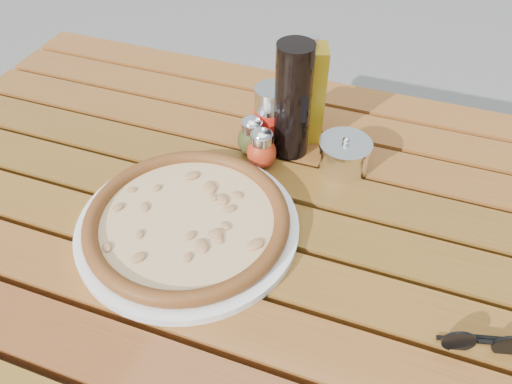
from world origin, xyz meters
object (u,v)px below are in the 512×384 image
(pepper_shaker, at_px, (262,149))
(parmesan_tin, at_px, (344,155))
(oregano_shaker, at_px, (252,136))
(dark_bottle, at_px, (293,101))
(plate, at_px, (188,226))
(olive_oil_cruet, at_px, (309,94))
(pizza, at_px, (187,220))
(table, at_px, (252,242))
(soda_can, at_px, (272,116))
(sunglasses, at_px, (483,343))

(pepper_shaker, relative_size, parmesan_tin, 0.83)
(oregano_shaker, bearing_deg, dark_bottle, 26.29)
(plate, relative_size, oregano_shaker, 4.39)
(plate, xyz_separation_m, olive_oil_cruet, (0.11, 0.31, 0.09))
(pizza, xyz_separation_m, oregano_shaker, (0.03, 0.22, 0.02))
(parmesan_tin, bearing_deg, oregano_shaker, -175.10)
(pepper_shaker, xyz_separation_m, olive_oil_cruet, (0.05, 0.12, 0.06))
(oregano_shaker, distance_m, olive_oil_cruet, 0.13)
(oregano_shaker, bearing_deg, table, -69.82)
(plate, relative_size, pepper_shaker, 4.39)
(olive_oil_cruet, bearing_deg, soda_can, -144.86)
(table, height_order, pepper_shaker, pepper_shaker)
(plate, height_order, oregano_shaker, oregano_shaker)
(oregano_shaker, xyz_separation_m, parmesan_tin, (0.17, 0.01, -0.01))
(oregano_shaker, bearing_deg, pepper_shaker, -44.38)
(table, bearing_deg, oregano_shaker, 110.18)
(plate, distance_m, dark_bottle, 0.29)
(pizza, xyz_separation_m, parmesan_tin, (0.20, 0.23, 0.01))
(dark_bottle, distance_m, olive_oil_cruet, 0.06)
(pizza, bearing_deg, olive_oil_cruet, 70.02)
(pepper_shaker, xyz_separation_m, parmesan_tin, (0.14, 0.04, -0.01))
(plate, bearing_deg, dark_bottle, 69.26)
(parmesan_tin, bearing_deg, plate, -130.72)
(table, xyz_separation_m, dark_bottle, (0.01, 0.18, 0.19))
(table, height_order, oregano_shaker, oregano_shaker)
(plate, height_order, olive_oil_cruet, olive_oil_cruet)
(table, xyz_separation_m, sunglasses, (0.37, -0.13, 0.09))
(oregano_shaker, distance_m, soda_can, 0.06)
(table, bearing_deg, plate, -140.26)
(table, relative_size, pizza, 4.22)
(pepper_shaker, height_order, dark_bottle, dark_bottle)
(sunglasses, bearing_deg, soda_can, 126.56)
(dark_bottle, height_order, sunglasses, dark_bottle)
(pizza, xyz_separation_m, soda_can, (0.05, 0.27, 0.04))
(sunglasses, bearing_deg, plate, 158.03)
(soda_can, distance_m, sunglasses, 0.52)
(dark_bottle, distance_m, sunglasses, 0.49)
(parmesan_tin, bearing_deg, olive_oil_cruet, 141.16)
(pepper_shaker, bearing_deg, parmesan_tin, 16.84)
(olive_oil_cruet, height_order, sunglasses, olive_oil_cruet)
(dark_bottle, distance_m, parmesan_tin, 0.13)
(soda_can, relative_size, parmesan_tin, 1.21)
(dark_bottle, bearing_deg, olive_oil_cruet, 73.62)
(table, relative_size, oregano_shaker, 17.07)
(dark_bottle, height_order, parmesan_tin, dark_bottle)
(parmesan_tin, bearing_deg, sunglasses, -49.55)
(pepper_shaker, bearing_deg, dark_bottle, 58.95)
(pizza, bearing_deg, table, 39.74)
(olive_oil_cruet, distance_m, sunglasses, 0.51)
(dark_bottle, relative_size, olive_oil_cruet, 1.05)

